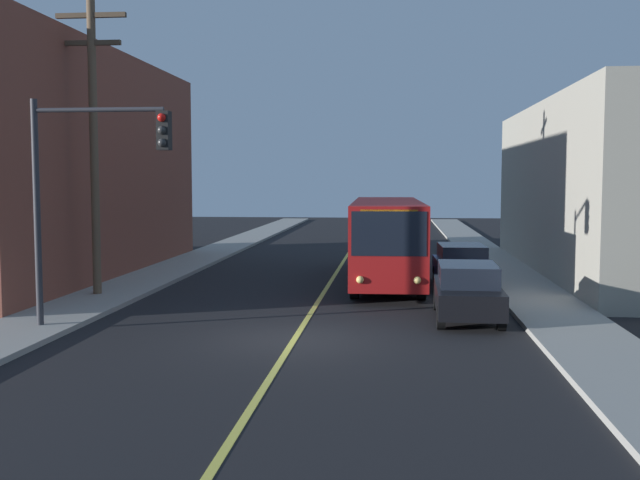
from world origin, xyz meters
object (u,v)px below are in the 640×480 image
Objects in this scene: traffic_signal_left_corner at (92,169)px; utility_pole_near at (94,133)px; city_bus at (387,236)px; parked_car_black at (467,291)px; parked_car_blue at (461,265)px.

utility_pole_near is at bearing 111.70° from traffic_signal_left_corner.
parked_car_black is (2.41, -7.66, -0.98)m from city_bus.
parked_car_blue is 0.45× the size of utility_pole_near.
parked_car_black is 13.40m from utility_pole_near.
parked_car_blue is at bearing 86.59° from parked_car_black.
parked_car_black is at bearing -12.94° from utility_pole_near.
traffic_signal_left_corner is at bearing -68.30° from utility_pole_near.
city_bus is 2.74× the size of parked_car_blue.
city_bus is 1.23× the size of utility_pole_near.
utility_pole_near is (-12.59, -3.60, 4.77)m from parked_car_blue.
parked_car_blue is at bearing 15.96° from utility_pole_near.
utility_pole_near reaches higher than traffic_signal_left_corner.
parked_car_black is 6.41m from parked_car_blue.
traffic_signal_left_corner is at bearing -126.32° from city_bus.
city_bus reaches higher than parked_car_blue.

